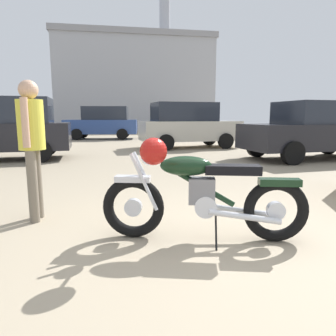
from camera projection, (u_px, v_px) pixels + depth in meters
ground_plane at (227, 243)px, 3.11m from camera, size 80.00×80.00×0.00m
vintage_motorcycle at (198, 193)px, 3.12m from camera, size 2.04×0.73×1.07m
bystander at (32, 136)px, 3.66m from camera, size 0.30×0.46×1.66m
blue_hatchback_right at (1, 128)px, 8.92m from camera, size 4.02×2.07×1.78m
white_estate_far at (188, 125)px, 12.46m from camera, size 4.04×2.11×1.78m
red_hatchback_near at (314, 131)px, 9.15m from camera, size 4.36×2.26×1.67m
dark_sedan_left at (103, 122)px, 17.32m from camera, size 4.05×2.14×1.78m
industrial_building at (132, 87)px, 33.39m from camera, size 14.53×13.71×15.94m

